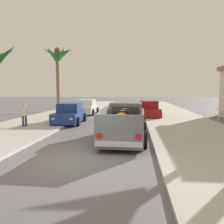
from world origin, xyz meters
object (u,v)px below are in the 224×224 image
(car_left_near, at_px, (70,114))
(car_right_near, at_px, (87,107))
(car_left_mid, at_px, (148,110))
(palm_tree_left_fore, at_px, (58,59))
(pedestrian, at_px, (24,114))
(pickup_truck, at_px, (124,124))

(car_left_near, relative_size, car_right_near, 1.01)
(car_left_mid, distance_m, palm_tree_left_fore, 13.01)
(car_left_mid, distance_m, pedestrian, 11.03)
(car_left_near, height_order, car_right_near, same)
(pickup_truck, bearing_deg, car_left_near, 129.19)
(car_left_near, distance_m, car_left_mid, 7.66)
(pickup_truck, distance_m, pedestrian, 7.35)
(pickup_truck, relative_size, car_left_near, 1.22)
(car_right_near, distance_m, palm_tree_left_fore, 7.57)
(car_right_near, xyz_separation_m, palm_tree_left_fore, (-4.17, 3.13, 5.49))
(car_left_near, relative_size, pedestrian, 2.72)
(car_left_near, distance_m, car_right_near, 6.88)
(car_right_near, height_order, pedestrian, pedestrian)
(car_right_near, relative_size, palm_tree_left_fore, 0.56)
(pickup_truck, relative_size, car_right_near, 1.23)
(pickup_truck, distance_m, palm_tree_left_fore, 18.51)
(car_right_near, height_order, car_left_mid, same)
(pickup_truck, bearing_deg, car_right_near, 110.48)
(pickup_truck, height_order, car_left_mid, pickup_truck)
(car_left_near, relative_size, palm_tree_left_fore, 0.57)
(car_right_near, bearing_deg, pedestrian, -103.05)
(car_left_near, bearing_deg, pickup_truck, -50.81)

